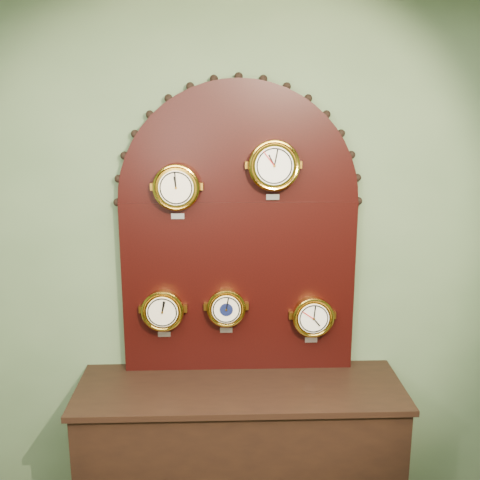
{
  "coord_description": "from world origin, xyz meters",
  "views": [
    {
      "loc": [
        -0.09,
        -0.4,
        2.22
      ],
      "look_at": [
        0.0,
        2.25,
        1.58
      ],
      "focal_mm": 43.05,
      "sensor_mm": 36.0,
      "label": 1
    }
  ],
  "objects_px": {
    "shop_counter": "(240,462)",
    "arabic_clock": "(274,165)",
    "barometer": "(226,307)",
    "roman_clock": "(176,187)",
    "display_board": "(239,222)",
    "tide_clock": "(313,316)",
    "hygrometer": "(163,310)"
  },
  "relations": [
    {
      "from": "shop_counter",
      "to": "arabic_clock",
      "type": "bearing_deg",
      "value": 42.23
    },
    {
      "from": "barometer",
      "to": "roman_clock",
      "type": "bearing_deg",
      "value": -179.86
    },
    {
      "from": "display_board",
      "to": "roman_clock",
      "type": "distance_m",
      "value": 0.36
    },
    {
      "from": "roman_clock",
      "to": "arabic_clock",
      "type": "bearing_deg",
      "value": -0.06
    },
    {
      "from": "tide_clock",
      "to": "display_board",
      "type": "bearing_deg",
      "value": 170.15
    },
    {
      "from": "barometer",
      "to": "tide_clock",
      "type": "bearing_deg",
      "value": -0.03
    },
    {
      "from": "shop_counter",
      "to": "hygrometer",
      "type": "distance_m",
      "value": 0.89
    },
    {
      "from": "barometer",
      "to": "tide_clock",
      "type": "distance_m",
      "value": 0.45
    },
    {
      "from": "hygrometer",
      "to": "tide_clock",
      "type": "xyz_separation_m",
      "value": [
        0.77,
        0.0,
        -0.04
      ]
    },
    {
      "from": "roman_clock",
      "to": "hygrometer",
      "type": "bearing_deg",
      "value": 179.81
    },
    {
      "from": "roman_clock",
      "to": "tide_clock",
      "type": "distance_m",
      "value": 0.96
    },
    {
      "from": "roman_clock",
      "to": "arabic_clock",
      "type": "distance_m",
      "value": 0.48
    },
    {
      "from": "shop_counter",
      "to": "roman_clock",
      "type": "relative_size",
      "value": 5.74
    },
    {
      "from": "shop_counter",
      "to": "display_board",
      "type": "distance_m",
      "value": 1.25
    },
    {
      "from": "tide_clock",
      "to": "barometer",
      "type": "bearing_deg",
      "value": 179.97
    },
    {
      "from": "roman_clock",
      "to": "tide_clock",
      "type": "relative_size",
      "value": 1.05
    },
    {
      "from": "display_board",
      "to": "arabic_clock",
      "type": "xyz_separation_m",
      "value": [
        0.17,
        -0.07,
        0.29
      ]
    },
    {
      "from": "roman_clock",
      "to": "hygrometer",
      "type": "distance_m",
      "value": 0.64
    },
    {
      "from": "hygrometer",
      "to": "barometer",
      "type": "distance_m",
      "value": 0.32
    },
    {
      "from": "arabic_clock",
      "to": "barometer",
      "type": "height_order",
      "value": "arabic_clock"
    },
    {
      "from": "display_board",
      "to": "roman_clock",
      "type": "bearing_deg",
      "value": -167.66
    },
    {
      "from": "display_board",
      "to": "hygrometer",
      "type": "height_order",
      "value": "display_board"
    },
    {
      "from": "arabic_clock",
      "to": "barometer",
      "type": "xyz_separation_m",
      "value": [
        -0.23,
        0.0,
        -0.73
      ]
    },
    {
      "from": "shop_counter",
      "to": "tide_clock",
      "type": "height_order",
      "value": "tide_clock"
    },
    {
      "from": "roman_clock",
      "to": "display_board",
      "type": "bearing_deg",
      "value": 12.34
    },
    {
      "from": "display_board",
      "to": "barometer",
      "type": "height_order",
      "value": "display_board"
    },
    {
      "from": "hygrometer",
      "to": "arabic_clock",
      "type": "bearing_deg",
      "value": -0.08
    },
    {
      "from": "shop_counter",
      "to": "tide_clock",
      "type": "distance_m",
      "value": 0.84
    },
    {
      "from": "shop_counter",
      "to": "arabic_clock",
      "type": "height_order",
      "value": "arabic_clock"
    },
    {
      "from": "roman_clock",
      "to": "tide_clock",
      "type": "xyz_separation_m",
      "value": [
        0.69,
        0.0,
        -0.68
      ]
    },
    {
      "from": "hygrometer",
      "to": "tide_clock",
      "type": "height_order",
      "value": "hygrometer"
    },
    {
      "from": "shop_counter",
      "to": "roman_clock",
      "type": "height_order",
      "value": "roman_clock"
    }
  ]
}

